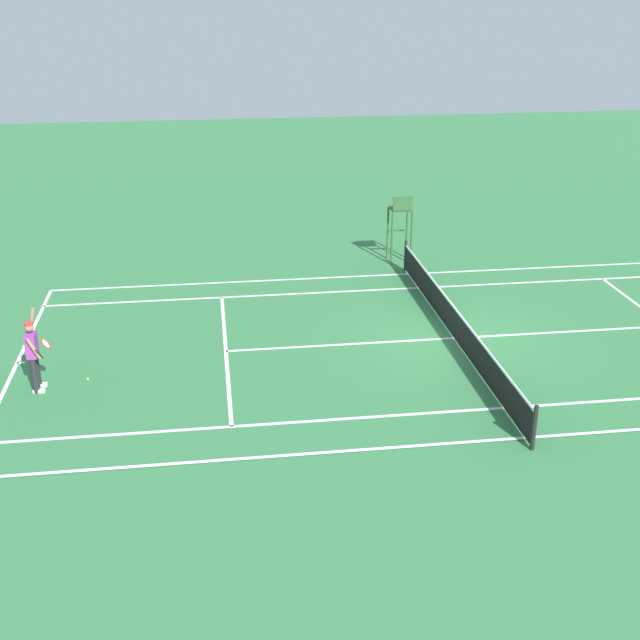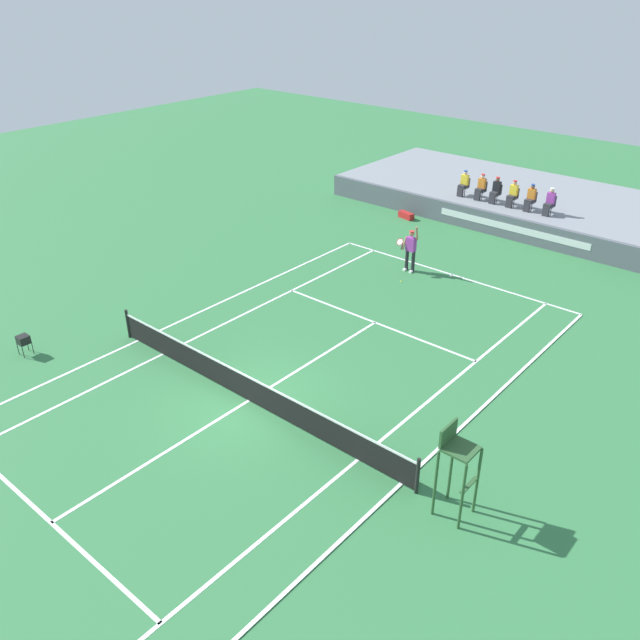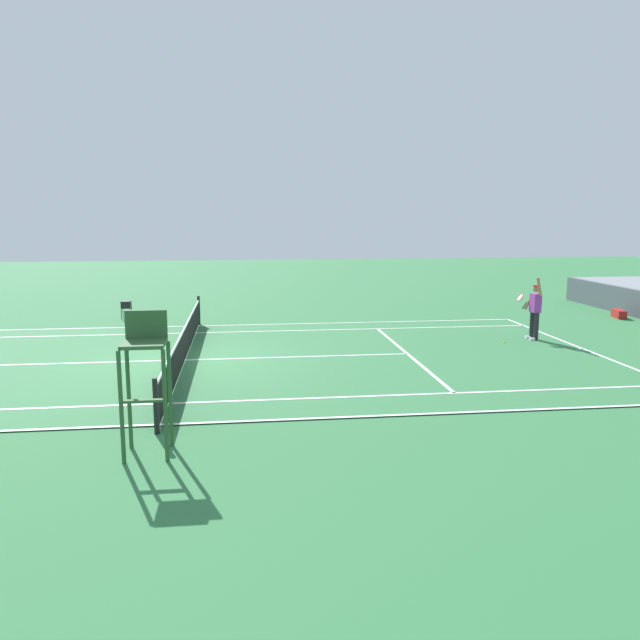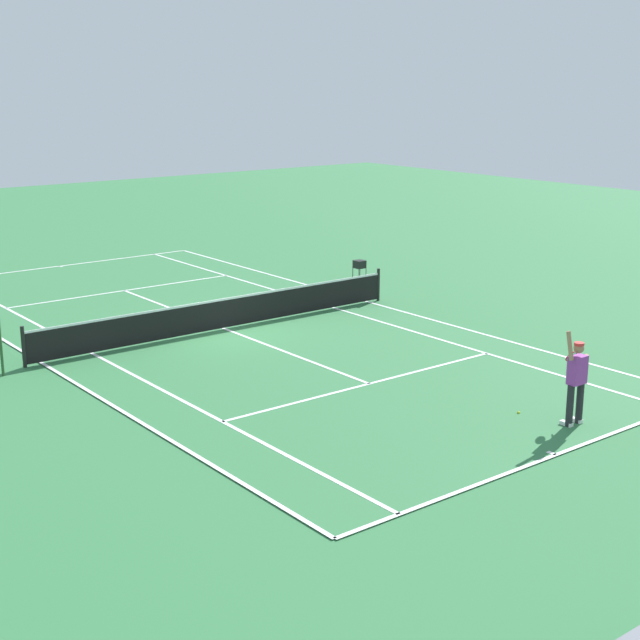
{
  "view_description": "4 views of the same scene",
  "coord_description": "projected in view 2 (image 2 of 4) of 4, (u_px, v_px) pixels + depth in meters",
  "views": [
    {
      "loc": [
        -20.49,
        6.63,
        9.43
      ],
      "look_at": [
        -0.49,
        3.88,
        1.0
      ],
      "focal_mm": 46.19,
      "sensor_mm": 36.0,
      "label": 1
    },
    {
      "loc": [
        12.07,
        -10.87,
        11.53
      ],
      "look_at": [
        -0.49,
        3.88,
        1.0
      ],
      "focal_mm": 36.92,
      "sensor_mm": 36.0,
      "label": 2
    },
    {
      "loc": [
        17.33,
        1.65,
        4.03
      ],
      "look_at": [
        -0.49,
        3.88,
        1.0
      ],
      "focal_mm": 34.9,
      "sensor_mm": 36.0,
      "label": 3
    },
    {
      "loc": [
        13.89,
        22.26,
        7.05
      ],
      "look_at": [
        -0.49,
        3.88,
        1.0
      ],
      "focal_mm": 52.27,
      "sensor_mm": 36.0,
      "label": 4
    }
  ],
  "objects": [
    {
      "name": "spectator_seated_5",
      "position": [
        550.0,
        202.0,
        30.74
      ],
      "size": [
        0.44,
        0.6,
        1.27
      ],
      "color": "#474C56",
      "rests_on": "bleacher_platform"
    },
    {
      "name": "spectator_seated_0",
      "position": [
        464.0,
        184.0,
        33.33
      ],
      "size": [
        0.44,
        0.6,
        1.27
      ],
      "color": "#474C56",
      "rests_on": "bleacher_platform"
    },
    {
      "name": "spectator_seated_4",
      "position": [
        530.0,
        198.0,
        31.29
      ],
      "size": [
        0.44,
        0.6,
        1.27
      ],
      "color": "#474C56",
      "rests_on": "bleacher_platform"
    },
    {
      "name": "barrier_wall",
      "position": [
        512.0,
        228.0,
        30.96
      ],
      "size": [
        21.51,
        0.25,
        1.09
      ],
      "color": "#565B66",
      "rests_on": "ground"
    },
    {
      "name": "spectator_seated_3",
      "position": [
        513.0,
        194.0,
        31.81
      ],
      "size": [
        0.44,
        0.6,
        1.27
      ],
      "color": "#474C56",
      "rests_on": "bleacher_platform"
    },
    {
      "name": "equipment_bag",
      "position": [
        406.0,
        215.0,
        33.7
      ],
      "size": [
        0.95,
        0.51,
        0.32
      ],
      "color": "red",
      "rests_on": "ground"
    },
    {
      "name": "tennis_player",
      "position": [
        410.0,
        249.0,
        27.5
      ],
      "size": [
        0.76,
        0.62,
        2.08
      ],
      "color": "#232328",
      "rests_on": "ground"
    },
    {
      "name": "ball_hopper",
      "position": [
        23.0,
        339.0,
        21.76
      ],
      "size": [
        0.36,
        0.36,
        0.7
      ],
      "color": "black",
      "rests_on": "ground"
    },
    {
      "name": "bleacher_platform",
      "position": [
        549.0,
        206.0,
        33.76
      ],
      "size": [
        21.51,
        8.12,
        1.09
      ],
      "primitive_type": "cube",
      "color": "gray",
      "rests_on": "ground"
    },
    {
      "name": "court",
      "position": [
        248.0,
        401.0,
        19.65
      ],
      "size": [
        11.08,
        23.88,
        0.03
      ],
      "color": "#337542",
      "rests_on": "ground"
    },
    {
      "name": "umpire_chair",
      "position": [
        456.0,
        461.0,
        14.98
      ],
      "size": [
        0.77,
        0.77,
        2.44
      ],
      "color": "#2D562D",
      "rests_on": "ground"
    },
    {
      "name": "spectator_seated_2",
      "position": [
        496.0,
        190.0,
        32.32
      ],
      "size": [
        0.44,
        0.6,
        1.27
      ],
      "color": "#474C56",
      "rests_on": "bleacher_platform"
    },
    {
      "name": "spectator_seated_1",
      "position": [
        481.0,
        187.0,
        32.78
      ],
      "size": [
        0.44,
        0.6,
        1.27
      ],
      "color": "#474C56",
      "rests_on": "bleacher_platform"
    },
    {
      "name": "tennis_ball",
      "position": [
        401.0,
        282.0,
        26.98
      ],
      "size": [
        0.07,
        0.07,
        0.07
      ],
      "primitive_type": "sphere",
      "color": "#D1E533",
      "rests_on": "ground"
    },
    {
      "name": "ground_plane",
      "position": [
        248.0,
        401.0,
        19.65
      ],
      "size": [
        80.0,
        80.0,
        0.0
      ],
      "primitive_type": "plane",
      "color": "#337542"
    },
    {
      "name": "net",
      "position": [
        248.0,
        387.0,
        19.41
      ],
      "size": [
        11.98,
        0.1,
        1.07
      ],
      "color": "black",
      "rests_on": "ground"
    }
  ]
}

